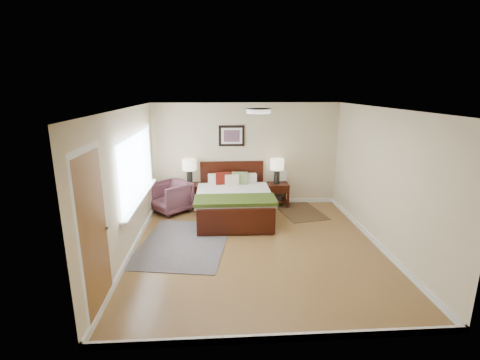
{
  "coord_description": "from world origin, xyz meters",
  "views": [
    {
      "loc": [
        -0.68,
        -5.84,
        2.83
      ],
      "look_at": [
        -0.25,
        0.86,
        1.05
      ],
      "focal_mm": 26.0,
      "sensor_mm": 36.0,
      "label": 1
    }
  ],
  "objects": [
    {
      "name": "rug_navy",
      "position": [
        1.24,
        1.8,
        0.01
      ],
      "size": [
        1.12,
        1.47,
        0.01
      ],
      "primitive_type": "cube",
      "rotation": [
        0.0,
        0.0,
        0.19
      ],
      "color": "black",
      "rests_on": "ground"
    },
    {
      "name": "lamp_right",
      "position": [
        0.74,
        2.27,
        1.0
      ],
      "size": [
        0.33,
        0.33,
        0.61
      ],
      "color": "black",
      "rests_on": "nightstand_right"
    },
    {
      "name": "nightstand_left",
      "position": [
        -1.37,
        2.25,
        0.47
      ],
      "size": [
        0.5,
        0.45,
        0.59
      ],
      "color": "#341207",
      "rests_on": "ground"
    },
    {
      "name": "rug_persian",
      "position": [
        -1.35,
        0.22,
        0.01
      ],
      "size": [
        1.88,
        2.41,
        0.01
      ],
      "primitive_type": "cube",
      "rotation": [
        0.0,
        0.0,
        -0.16
      ],
      "color": "#0E1347",
      "rests_on": "ground"
    },
    {
      "name": "ceil_fixture",
      "position": [
        0.0,
        0.0,
        2.47
      ],
      "size": [
        0.44,
        0.44,
        0.08
      ],
      "color": "white",
      "rests_on": "ceiling"
    },
    {
      "name": "window",
      "position": [
        -2.2,
        0.7,
        1.38
      ],
      "size": [
        0.11,
        2.72,
        1.32
      ],
      "color": "silver",
      "rests_on": "left_wall"
    },
    {
      "name": "wall_art",
      "position": [
        -0.35,
        2.47,
        1.72
      ],
      "size": [
        0.62,
        0.05,
        0.5
      ],
      "color": "black",
      "rests_on": "back_wall"
    },
    {
      "name": "front_wall",
      "position": [
        0.0,
        -2.5,
        1.25
      ],
      "size": [
        4.5,
        0.04,
        2.5
      ],
      "primitive_type": "cube",
      "color": "beige",
      "rests_on": "ground"
    },
    {
      "name": "armchair",
      "position": [
        -1.8,
        2.0,
        0.36
      ],
      "size": [
        1.11,
        1.11,
        0.72
      ],
      "primitive_type": "imported",
      "rotation": [
        0.0,
        0.0,
        -0.85
      ],
      "color": "brown",
      "rests_on": "ground"
    },
    {
      "name": "back_wall",
      "position": [
        0.0,
        2.5,
        1.25
      ],
      "size": [
        4.5,
        0.04,
        2.5
      ],
      "primitive_type": "cube",
      "color": "beige",
      "rests_on": "ground"
    },
    {
      "name": "floor",
      "position": [
        0.0,
        0.0,
        0.0
      ],
      "size": [
        5.0,
        5.0,
        0.0
      ],
      "primitive_type": "plane",
      "color": "brown",
      "rests_on": "ground"
    },
    {
      "name": "nightstand_right",
      "position": [
        0.74,
        2.26,
        0.35
      ],
      "size": [
        0.57,
        0.43,
        0.57
      ],
      "color": "#341207",
      "rests_on": "ground"
    },
    {
      "name": "left_wall",
      "position": [
        -2.25,
        0.0,
        1.25
      ],
      "size": [
        0.04,
        5.0,
        2.5
      ],
      "primitive_type": "cube",
      "color": "beige",
      "rests_on": "ground"
    },
    {
      "name": "bed",
      "position": [
        -0.35,
        1.51,
        0.5
      ],
      "size": [
        1.66,
        2.01,
        1.08
      ],
      "color": "#341207",
      "rests_on": "ground"
    },
    {
      "name": "door",
      "position": [
        -2.23,
        -1.75,
        1.07
      ],
      "size": [
        0.06,
        1.0,
        2.18
      ],
      "color": "silver",
      "rests_on": "ground"
    },
    {
      "name": "ceiling",
      "position": [
        0.0,
        0.0,
        2.5
      ],
      "size": [
        4.5,
        5.0,
        0.02
      ],
      "primitive_type": "cube",
      "color": "white",
      "rests_on": "back_wall"
    },
    {
      "name": "right_wall",
      "position": [
        2.25,
        0.0,
        1.25
      ],
      "size": [
        0.04,
        5.0,
        2.5
      ],
      "primitive_type": "cube",
      "color": "beige",
      "rests_on": "ground"
    },
    {
      "name": "lamp_left",
      "position": [
        -1.37,
        2.27,
        1.02
      ],
      "size": [
        0.33,
        0.33,
        0.61
      ],
      "color": "black",
      "rests_on": "nightstand_left"
    }
  ]
}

